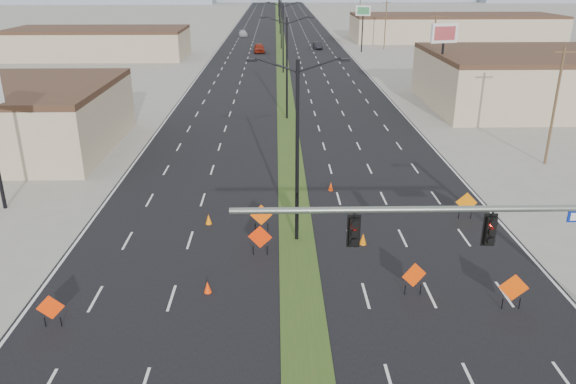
{
  "coord_description": "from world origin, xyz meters",
  "views": [
    {
      "loc": [
        -1.1,
        -16.41,
        14.05
      ],
      "look_at": [
        -0.51,
        11.18,
        3.2
      ],
      "focal_mm": 35.0,
      "sensor_mm": 36.0,
      "label": 1
    }
  ],
  "objects_px": {
    "construction_sign_4": "(513,289)",
    "cone_1": "(363,239)",
    "car_left": "(259,48)",
    "streetlight_1": "(287,65)",
    "construction_sign_0": "(51,309)",
    "construction_sign_3": "(414,276)",
    "pole_sign_east_far": "(363,15)",
    "streetlight_4": "(280,11)",
    "construction_sign_5": "(466,203)",
    "construction_sign_2": "(261,216)",
    "streetlight_0": "(297,147)",
    "car_mid": "(317,46)",
    "cone_2": "(331,187)",
    "streetlight_2": "(283,35)",
    "streetlight_6": "(279,0)",
    "streetlight_5": "(279,4)",
    "construction_sign_1": "(260,238)",
    "cone_3": "(209,219)",
    "cone_0": "(208,287)",
    "signal_mast": "(538,241)",
    "pole_sign_east_near": "(444,40)",
    "car_far": "(243,34)",
    "streetlight_3": "(281,20)"
  },
  "relations": [
    {
      "from": "car_far",
      "to": "construction_sign_4",
      "type": "xyz_separation_m",
      "value": [
        17.99,
        -114.23,
        0.4
      ]
    },
    {
      "from": "construction_sign_5",
      "to": "construction_sign_2",
      "type": "bearing_deg",
      "value": -166.02
    },
    {
      "from": "cone_2",
      "to": "pole_sign_east_far",
      "type": "xyz_separation_m",
      "value": [
        12.42,
        71.63,
        6.42
      ]
    },
    {
      "from": "car_far",
      "to": "construction_sign_2",
      "type": "relative_size",
      "value": 2.67
    },
    {
      "from": "signal_mast",
      "to": "pole_sign_east_near",
      "type": "relative_size",
      "value": 1.79
    },
    {
      "from": "construction_sign_4",
      "to": "cone_1",
      "type": "bearing_deg",
      "value": 136.6
    },
    {
      "from": "pole_sign_east_near",
      "to": "streetlight_4",
      "type": "bearing_deg",
      "value": 87.54
    },
    {
      "from": "streetlight_6",
      "to": "streetlight_0",
      "type": "bearing_deg",
      "value": -90.0
    },
    {
      "from": "car_left",
      "to": "cone_1",
      "type": "bearing_deg",
      "value": -88.32
    },
    {
      "from": "streetlight_1",
      "to": "streetlight_5",
      "type": "bearing_deg",
      "value": 90.0
    },
    {
      "from": "construction_sign_3",
      "to": "construction_sign_4",
      "type": "xyz_separation_m",
      "value": [
        4.1,
        -1.3,
        0.07
      ]
    },
    {
      "from": "car_far",
      "to": "construction_sign_2",
      "type": "bearing_deg",
      "value": -94.35
    },
    {
      "from": "cone_2",
      "to": "construction_sign_4",
      "type": "bearing_deg",
      "value": -65.61
    },
    {
      "from": "construction_sign_1",
      "to": "signal_mast",
      "type": "bearing_deg",
      "value": -30.41
    },
    {
      "from": "cone_1",
      "to": "car_left",
      "type": "bearing_deg",
      "value": 95.61
    },
    {
      "from": "construction_sign_5",
      "to": "construction_sign_4",
      "type": "bearing_deg",
      "value": -89.36
    },
    {
      "from": "streetlight_5",
      "to": "construction_sign_4",
      "type": "height_order",
      "value": "streetlight_5"
    },
    {
      "from": "streetlight_2",
      "to": "streetlight_4",
      "type": "bearing_deg",
      "value": 90.0
    },
    {
      "from": "cone_3",
      "to": "construction_sign_2",
      "type": "bearing_deg",
      "value": -18.92
    },
    {
      "from": "cone_2",
      "to": "car_left",
      "type": "bearing_deg",
      "value": 95.44
    },
    {
      "from": "pole_sign_east_near",
      "to": "pole_sign_east_far",
      "type": "relative_size",
      "value": 1.09
    },
    {
      "from": "construction_sign_5",
      "to": "cone_1",
      "type": "xyz_separation_m",
      "value": [
        -6.73,
        -3.35,
        -0.67
      ]
    },
    {
      "from": "construction_sign_4",
      "to": "pole_sign_east_far",
      "type": "distance_m",
      "value": 86.75
    },
    {
      "from": "construction_sign_2",
      "to": "pole_sign_east_far",
      "type": "distance_m",
      "value": 80.12
    },
    {
      "from": "construction_sign_5",
      "to": "cone_1",
      "type": "height_order",
      "value": "construction_sign_5"
    },
    {
      "from": "streetlight_5",
      "to": "car_far",
      "type": "bearing_deg",
      "value": -104.76
    },
    {
      "from": "car_left",
      "to": "cone_0",
      "type": "relative_size",
      "value": 7.99
    },
    {
      "from": "streetlight_1",
      "to": "construction_sign_0",
      "type": "relative_size",
      "value": 6.55
    },
    {
      "from": "streetlight_2",
      "to": "cone_1",
      "type": "distance_m",
      "value": 57.04
    },
    {
      "from": "streetlight_4",
      "to": "streetlight_6",
      "type": "distance_m",
      "value": 56.0
    },
    {
      "from": "construction_sign_3",
      "to": "pole_sign_east_far",
      "type": "bearing_deg",
      "value": 66.89
    },
    {
      "from": "cone_3",
      "to": "pole_sign_east_far",
      "type": "xyz_separation_m",
      "value": [
        20.22,
        76.99,
        6.4
      ]
    },
    {
      "from": "streetlight_4",
      "to": "construction_sign_0",
      "type": "bearing_deg",
      "value": -95.06
    },
    {
      "from": "construction_sign_3",
      "to": "car_far",
      "type": "bearing_deg",
      "value": 80.5
    },
    {
      "from": "streetlight_5",
      "to": "construction_sign_1",
      "type": "bearing_deg",
      "value": -90.81
    },
    {
      "from": "construction_sign_0",
      "to": "car_mid",
      "type": "bearing_deg",
      "value": 69.27
    },
    {
      "from": "streetlight_5",
      "to": "construction_sign_3",
      "type": "relative_size",
      "value": 6.02
    },
    {
      "from": "streetlight_6",
      "to": "cone_2",
      "type": "bearing_deg",
      "value": -89.07
    },
    {
      "from": "cone_1",
      "to": "pole_sign_east_far",
      "type": "distance_m",
      "value": 80.93
    },
    {
      "from": "car_left",
      "to": "cone_3",
      "type": "height_order",
      "value": "car_left"
    },
    {
      "from": "streetlight_0",
      "to": "car_mid",
      "type": "relative_size",
      "value": 2.58
    },
    {
      "from": "cone_2",
      "to": "construction_sign_1",
      "type": "bearing_deg",
      "value": -116.29
    },
    {
      "from": "construction_sign_5",
      "to": "pole_sign_east_far",
      "type": "xyz_separation_m",
      "value": [
        4.68,
        76.52,
        5.71
      ]
    },
    {
      "from": "streetlight_2",
      "to": "streetlight_3",
      "type": "xyz_separation_m",
      "value": [
        0.0,
        28.0,
        0.0
      ]
    },
    {
      "from": "construction_sign_4",
      "to": "construction_sign_3",
      "type": "bearing_deg",
      "value": 167.99
    },
    {
      "from": "cone_0",
      "to": "pole_sign_east_far",
      "type": "relative_size",
      "value": 0.07
    },
    {
      "from": "streetlight_1",
      "to": "car_far",
      "type": "distance_m",
      "value": 79.65
    },
    {
      "from": "car_left",
      "to": "car_mid",
      "type": "distance_m",
      "value": 12.29
    },
    {
      "from": "streetlight_5",
      "to": "cone_2",
      "type": "relative_size",
      "value": 16.81
    },
    {
      "from": "car_mid",
      "to": "cone_1",
      "type": "xyz_separation_m",
      "value": [
        -3.44,
        -84.35,
        -0.3
      ]
    }
  ]
}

